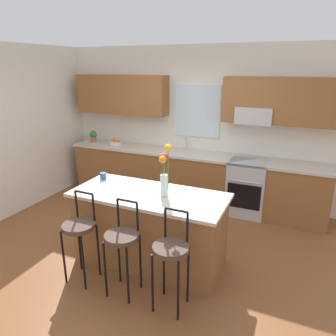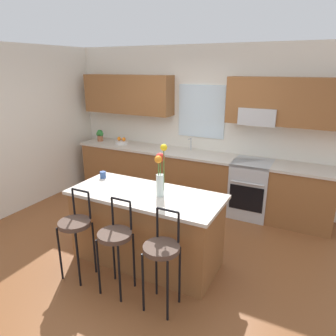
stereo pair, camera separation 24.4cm
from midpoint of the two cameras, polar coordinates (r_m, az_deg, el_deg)
ground_plane at (r=4.36m, az=-5.68°, el=-14.58°), size 14.00×14.00×0.00m
wall_left at (r=5.70m, az=-27.79°, el=5.94°), size 0.12×4.60×2.70m
back_wall_assembly at (r=5.54m, az=4.14°, el=9.38°), size 5.60×0.50×2.70m
counter_run at (r=5.55m, az=2.71°, el=-1.76°), size 4.56×0.64×0.92m
sink_faucet at (r=5.55m, az=2.11°, el=4.67°), size 0.02×0.13×0.23m
oven_range at (r=5.27m, az=13.01°, el=-3.37°), size 0.60×0.64×0.92m
kitchen_island at (r=3.90m, az=-5.21°, el=-10.89°), size 1.85×0.82×0.92m
bar_stool_near at (r=3.67m, az=-17.78°, el=-10.72°), size 0.36×0.36×1.04m
bar_stool_middle at (r=3.36m, az=-10.49°, el=-12.90°), size 0.36×0.36×1.04m
bar_stool_far at (r=3.13m, az=-1.76°, el=-15.21°), size 0.36×0.36×1.04m
flower_vase at (r=3.52m, az=-2.65°, el=-0.48°), size 0.15×0.15×0.62m
mug_ceramic at (r=4.24m, az=-13.40°, el=-1.46°), size 0.08×0.08×0.09m
fruit_bowl_oranges at (r=6.08m, az=-10.67°, el=4.63°), size 0.24×0.24×0.13m
potted_plant_small at (r=6.36m, az=-14.59°, el=5.74°), size 0.17×0.12×0.23m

